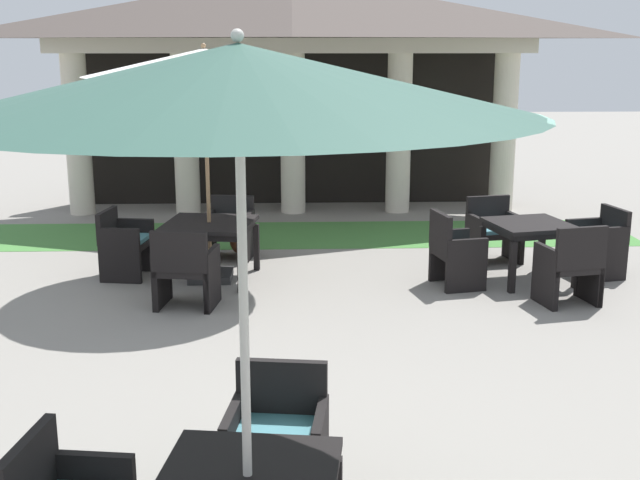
{
  "coord_description": "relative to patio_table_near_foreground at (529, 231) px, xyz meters",
  "views": [
    {
      "loc": [
        -0.03,
        -4.44,
        2.8
      ],
      "look_at": [
        0.26,
        3.65,
        0.84
      ],
      "focal_mm": 45.34,
      "sensor_mm": 36.0,
      "label": 1
    }
  ],
  "objects": [
    {
      "name": "patio_umbrella_mid_right",
      "position": [
        -3.86,
        0.19,
        1.95
      ],
      "size": [
        2.78,
        2.78,
        2.82
      ],
      "color": "#2D2D2D",
      "rests_on": "ground"
    },
    {
      "name": "background_pavilion",
      "position": [
        -2.83,
        4.34,
        2.4
      ],
      "size": [
        8.37,
        3.02,
        3.92
      ],
      "color": "beige",
      "rests_on": "ground"
    },
    {
      "name": "terracotta_urn",
      "position": [
        -3.53,
        1.38,
        -0.43
      ],
      "size": [
        0.35,
        0.35,
        0.46
      ],
      "color": "brown",
      "rests_on": "ground"
    },
    {
      "name": "patio_chair_near_foreground_north",
      "position": [
        -0.2,
        0.93,
        -0.23
      ],
      "size": [
        0.72,
        0.64,
        0.84
      ],
      "rotation": [
        0.0,
        0.0,
        -2.94
      ],
      "color": "black",
      "rests_on": "ground"
    },
    {
      "name": "patio_table_near_foreground",
      "position": [
        0.0,
        0.0,
        0.0
      ],
      "size": [
        1.06,
        1.06,
        0.72
      ],
      "rotation": [
        0.0,
        0.0,
        0.21
      ],
      "color": "black",
      "rests_on": "ground"
    },
    {
      "name": "patio_umbrella_mid_left",
      "position": [
        -3.09,
        -5.7,
        2.01
      ],
      "size": [
        2.75,
        2.75,
        2.87
      ],
      "color": "#2D2D2D",
      "rests_on": "ground"
    },
    {
      "name": "patio_chair_near_foreground_east",
      "position": [
        0.93,
        0.19,
        -0.22
      ],
      "size": [
        0.65,
        0.69,
        0.85
      ],
      "rotation": [
        0.0,
        0.0,
        -4.51
      ],
      "color": "black",
      "rests_on": "ground"
    },
    {
      "name": "patio_chair_near_foreground_west",
      "position": [
        -0.94,
        -0.2,
        -0.22
      ],
      "size": [
        0.61,
        0.67,
        0.9
      ],
      "rotation": [
        0.0,
        0.0,
        -1.36
      ],
      "color": "black",
      "rests_on": "ground"
    },
    {
      "name": "lawn_strip",
      "position": [
        -2.83,
        2.53,
        -0.62
      ],
      "size": [
        10.17,
        1.77,
        0.01
      ],
      "primitive_type": "cube",
      "color": "#47843D",
      "rests_on": "ground"
    },
    {
      "name": "patio_table_mid_right",
      "position": [
        -3.86,
        0.19,
        0.0
      ],
      "size": [
        1.17,
        1.17,
        0.72
      ],
      "rotation": [
        0.0,
        0.0,
        -0.15
      ],
      "color": "black",
      "rests_on": "ground"
    },
    {
      "name": "patio_chair_near_foreground_south",
      "position": [
        0.2,
        -0.93,
        -0.2
      ],
      "size": [
        0.7,
        0.61,
        0.92
      ],
      "rotation": [
        0.0,
        0.0,
        0.21
      ],
      "color": "black",
      "rests_on": "ground"
    },
    {
      "name": "patio_chair_mid_left_north",
      "position": [
        -2.96,
        -4.75,
        -0.23
      ],
      "size": [
        0.68,
        0.64,
        0.84
      ],
      "rotation": [
        0.0,
        0.0,
        -3.28
      ],
      "color": "black",
      "rests_on": "ground"
    },
    {
      "name": "patio_chair_mid_right_south",
      "position": [
        -4.02,
        -0.89,
        -0.21
      ],
      "size": [
        0.7,
        0.63,
        0.9
      ],
      "rotation": [
        0.0,
        0.0,
        -0.15
      ],
      "color": "black",
      "rests_on": "ground"
    },
    {
      "name": "patio_chair_mid_right_north",
      "position": [
        -3.7,
        1.25,
        -0.23
      ],
      "size": [
        0.68,
        0.63,
        0.81
      ],
      "rotation": [
        0.0,
        0.0,
        -3.29
      ],
      "color": "black",
      "rests_on": "ground"
    },
    {
      "name": "patio_chair_mid_right_west",
      "position": [
        -4.92,
        0.35,
        -0.21
      ],
      "size": [
        0.61,
        0.68,
        0.84
      ],
      "rotation": [
        0.0,
        0.0,
        -1.72
      ],
      "color": "black",
      "rests_on": "ground"
    }
  ]
}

